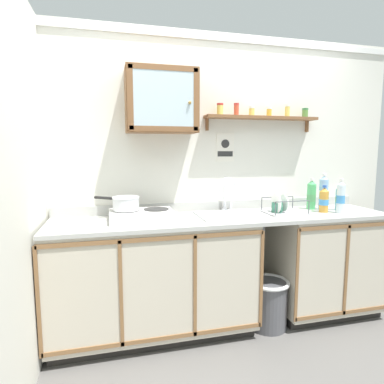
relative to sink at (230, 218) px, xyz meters
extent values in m
plane|color=#565451|center=(-0.04, -0.33, -0.90)|extent=(5.78, 5.78, 0.00)
cube|color=silver|center=(-0.04, 0.27, 0.31)|extent=(3.38, 0.05, 2.43)
cube|color=white|center=(-0.04, 0.24, 1.48)|extent=(3.38, 0.02, 0.05)
cube|color=silver|center=(-1.45, -0.64, 0.31)|extent=(0.05, 3.37, 2.43)
cube|color=black|center=(-0.64, -0.01, -0.86)|extent=(1.52, 0.50, 0.08)
cube|color=beige|center=(-0.64, -0.04, -0.41)|extent=(1.55, 0.56, 0.82)
cube|color=brown|center=(-0.64, -0.32, -0.05)|extent=(1.55, 0.01, 0.03)
cube|color=brown|center=(-0.64, -0.32, -0.77)|extent=(1.55, 0.01, 0.03)
cube|color=brown|center=(-1.41, -0.32, -0.41)|extent=(0.02, 0.01, 0.75)
cube|color=brown|center=(-0.89, -0.32, -0.41)|extent=(0.02, 0.01, 0.75)
cube|color=brown|center=(-0.38, -0.32, -0.41)|extent=(0.02, 0.01, 0.75)
cube|color=brown|center=(0.14, -0.32, -0.41)|extent=(0.02, 0.01, 0.75)
cube|color=black|center=(0.88, -0.01, -0.86)|extent=(0.88, 0.50, 0.08)
cube|color=beige|center=(0.88, -0.04, -0.41)|extent=(0.89, 0.56, 0.82)
cube|color=brown|center=(0.88, -0.32, -0.05)|extent=(0.89, 0.01, 0.03)
cube|color=brown|center=(0.88, -0.32, -0.77)|extent=(0.89, 0.01, 0.03)
cube|color=brown|center=(0.44, -0.32, -0.41)|extent=(0.02, 0.01, 0.75)
cube|color=brown|center=(0.88, -0.32, -0.41)|extent=(0.02, 0.01, 0.75)
cube|color=#B2B2AD|center=(-0.04, -0.04, 0.01)|extent=(2.74, 0.59, 0.03)
cube|color=#B2B2AD|center=(-0.04, 0.23, 0.06)|extent=(2.74, 0.02, 0.08)
cube|color=silver|center=(0.00, -0.02, 0.03)|extent=(0.53, 0.39, 0.01)
cube|color=slate|center=(0.00, -0.02, -0.10)|extent=(0.45, 0.32, 0.01)
cube|color=slate|center=(0.00, 0.14, -0.04)|extent=(0.45, 0.01, 0.13)
cube|color=slate|center=(0.00, -0.18, -0.04)|extent=(0.45, 0.01, 0.13)
cylinder|color=#4C4C51|center=(0.00, -0.02, -0.10)|extent=(0.04, 0.04, 0.01)
cylinder|color=silver|center=(0.02, 0.20, 0.04)|extent=(0.05, 0.05, 0.02)
cylinder|color=silver|center=(0.02, 0.20, 0.15)|extent=(0.02, 0.02, 0.19)
torus|color=silver|center=(0.02, 0.13, 0.24)|extent=(0.16, 0.02, 0.16)
cylinder|color=silver|center=(0.08, 0.20, 0.07)|extent=(0.02, 0.02, 0.05)
cube|color=silver|center=(-0.72, -0.03, 0.06)|extent=(0.48, 0.32, 0.07)
cylinder|color=#2D2D2D|center=(-0.83, 0.00, 0.10)|extent=(0.19, 0.19, 0.01)
cylinder|color=#2D2D2D|center=(-0.60, 0.00, 0.10)|extent=(0.19, 0.19, 0.01)
cylinder|color=black|center=(-0.83, -0.17, 0.06)|extent=(0.03, 0.02, 0.03)
cylinder|color=black|center=(-0.60, -0.17, 0.06)|extent=(0.03, 0.02, 0.03)
cylinder|color=silver|center=(-0.83, 0.00, 0.15)|extent=(0.19, 0.19, 0.10)
torus|color=silver|center=(-0.83, 0.00, 0.20)|extent=(0.20, 0.20, 0.01)
cylinder|color=black|center=(-0.99, 0.11, 0.18)|extent=(0.16, 0.13, 0.02)
cylinder|color=gold|center=(0.82, -0.08, 0.11)|extent=(0.07, 0.07, 0.18)
cone|color=gold|center=(0.82, -0.08, 0.22)|extent=(0.07, 0.07, 0.03)
cylinder|color=#2D59B2|center=(0.82, -0.08, 0.25)|extent=(0.03, 0.03, 0.02)
cylinder|color=#3F8CCC|center=(0.82, -0.08, 0.11)|extent=(0.08, 0.08, 0.05)
cylinder|color=#4CB266|center=(0.80, 0.08, 0.14)|extent=(0.08, 0.08, 0.23)
cone|color=#4CB266|center=(0.80, 0.08, 0.27)|extent=(0.07, 0.07, 0.03)
cylinder|color=white|center=(0.80, 0.08, 0.29)|extent=(0.03, 0.03, 0.02)
cylinder|color=#4C9959|center=(0.80, 0.08, 0.13)|extent=(0.08, 0.08, 0.06)
cylinder|color=teal|center=(1.01, -0.03, 0.12)|extent=(0.07, 0.07, 0.18)
cone|color=teal|center=(1.01, -0.03, 0.22)|extent=(0.06, 0.06, 0.03)
cylinder|color=#2D59B2|center=(1.01, -0.03, 0.25)|extent=(0.03, 0.03, 0.02)
cylinder|color=#4C9959|center=(1.01, -0.03, 0.12)|extent=(0.07, 0.07, 0.05)
cylinder|color=#8CB7E0|center=(0.90, 0.03, 0.16)|extent=(0.08, 0.08, 0.27)
cone|color=#8CB7E0|center=(0.90, 0.03, 0.31)|extent=(0.07, 0.07, 0.03)
cylinder|color=white|center=(0.90, 0.03, 0.34)|extent=(0.03, 0.03, 0.02)
cylinder|color=white|center=(0.90, 0.03, 0.16)|extent=(0.08, 0.08, 0.08)
cylinder|color=silver|center=(0.93, -0.14, 0.14)|extent=(0.07, 0.07, 0.24)
cone|color=silver|center=(0.93, -0.14, 0.28)|extent=(0.06, 0.06, 0.03)
cylinder|color=white|center=(0.93, -0.14, 0.30)|extent=(0.03, 0.03, 0.02)
cylinder|color=#3F8CCC|center=(0.93, -0.14, 0.14)|extent=(0.07, 0.07, 0.07)
cube|color=#B2B2B7|center=(0.47, -0.04, 0.03)|extent=(0.33, 0.26, 0.01)
cylinder|color=#4C4F54|center=(0.32, -0.16, 0.09)|extent=(0.01, 0.01, 0.11)
cylinder|color=#4C4F54|center=(0.62, -0.16, 0.09)|extent=(0.01, 0.01, 0.11)
cylinder|color=#4C4F54|center=(0.32, 0.08, 0.09)|extent=(0.01, 0.01, 0.11)
cylinder|color=#4C4F54|center=(0.62, 0.08, 0.09)|extent=(0.01, 0.01, 0.11)
cylinder|color=#4C4F54|center=(0.47, -0.16, 0.14)|extent=(0.30, 0.01, 0.01)
cylinder|color=#4C4F54|center=(0.47, 0.08, 0.14)|extent=(0.30, 0.01, 0.01)
cylinder|color=white|center=(0.39, -0.04, 0.11)|extent=(0.01, 0.17, 0.17)
cylinder|color=white|center=(0.46, -0.04, 0.11)|extent=(0.01, 0.14, 0.14)
cylinder|color=#337259|center=(0.40, -0.04, 0.07)|extent=(0.09, 0.09, 0.09)
torus|color=#337259|center=(0.41, -0.09, 0.08)|extent=(0.02, 0.06, 0.06)
cube|color=brown|center=(-0.54, 0.11, 0.93)|extent=(0.55, 0.26, 0.49)
cube|color=silver|center=(-0.54, -0.02, 0.93)|extent=(0.45, 0.01, 0.40)
cube|color=brown|center=(-0.78, -0.02, 0.93)|extent=(0.04, 0.01, 0.46)
cube|color=brown|center=(-0.29, -0.02, 0.93)|extent=(0.04, 0.01, 0.46)
cube|color=brown|center=(-0.54, -0.02, 1.15)|extent=(0.52, 0.01, 0.04)
cube|color=brown|center=(-0.54, -0.02, 0.71)|extent=(0.52, 0.01, 0.04)
sphere|color=olive|center=(-0.35, -0.04, 0.90)|extent=(0.02, 0.02, 0.02)
cube|color=brown|center=(0.35, 0.17, 0.83)|extent=(1.02, 0.14, 0.02)
cube|color=brown|center=(-0.13, 0.23, 0.77)|extent=(0.02, 0.03, 0.10)
cube|color=brown|center=(0.83, 0.23, 0.77)|extent=(0.02, 0.03, 0.10)
cylinder|color=#E0C659|center=(-0.03, 0.18, 0.88)|extent=(0.05, 0.05, 0.08)
cylinder|color=red|center=(-0.03, 0.18, 0.93)|extent=(0.05, 0.05, 0.02)
cylinder|color=#CC4C33|center=(0.11, 0.17, 0.88)|extent=(0.04, 0.04, 0.09)
cylinder|color=red|center=(0.11, 0.17, 0.94)|extent=(0.04, 0.04, 0.02)
cylinder|color=#E0C659|center=(0.25, 0.18, 0.87)|extent=(0.05, 0.05, 0.06)
cylinder|color=white|center=(0.25, 0.18, 0.91)|extent=(0.05, 0.05, 0.02)
cylinder|color=gold|center=(0.41, 0.17, 0.87)|extent=(0.04, 0.04, 0.06)
cylinder|color=white|center=(0.41, 0.17, 0.91)|extent=(0.05, 0.05, 0.02)
cylinder|color=#E0C659|center=(0.59, 0.17, 0.89)|extent=(0.04, 0.04, 0.09)
cylinder|color=white|center=(0.59, 0.17, 0.94)|extent=(0.04, 0.04, 0.02)
cylinder|color=#598C3F|center=(0.77, 0.17, 0.87)|extent=(0.05, 0.05, 0.07)
cylinder|color=#33723F|center=(0.77, 0.17, 0.91)|extent=(0.05, 0.05, 0.02)
cube|color=silver|center=(0.04, 0.24, 0.58)|extent=(0.16, 0.01, 0.25)
cube|color=#262626|center=(0.04, 0.24, 0.52)|extent=(0.14, 0.00, 0.04)
cylinder|color=#262626|center=(0.04, 0.24, 0.61)|extent=(0.07, 0.00, 0.07)
cylinder|color=#4C4C51|center=(0.29, -0.16, -0.71)|extent=(0.30, 0.30, 0.39)
torus|color=white|center=(0.29, -0.16, -0.51)|extent=(0.34, 0.34, 0.03)
camera|label=1|loc=(-0.94, -2.45, 0.55)|focal=30.34mm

